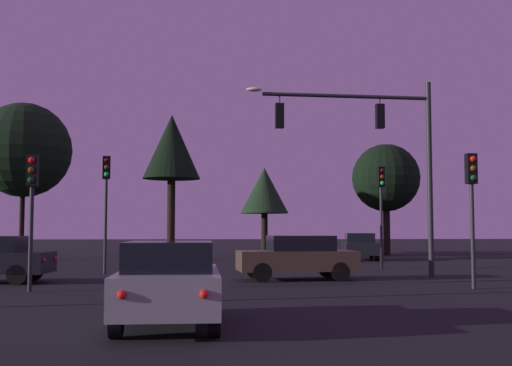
# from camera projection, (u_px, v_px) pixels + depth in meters

# --- Properties ---
(ground_plane) EXTENTS (168.00, 168.00, 0.00)m
(ground_plane) POSITION_uv_depth(u_px,v_px,m) (247.00, 267.00, 29.81)
(ground_plane) COLOR black
(ground_plane) RESTS_ON ground
(traffic_signal_mast_arm) EXTENTS (6.92, 0.70, 7.22)m
(traffic_signal_mast_arm) POSITION_uv_depth(u_px,v_px,m) (378.00, 141.00, 23.88)
(traffic_signal_mast_arm) COLOR #232326
(traffic_signal_mast_arm) RESTS_ON ground
(traffic_light_corner_left) EXTENTS (0.32, 0.36, 3.98)m
(traffic_light_corner_left) POSITION_uv_depth(u_px,v_px,m) (472.00, 192.00, 19.18)
(traffic_light_corner_left) COLOR #232326
(traffic_light_corner_left) RESTS_ON ground
(traffic_light_corner_right) EXTENTS (0.34, 0.37, 4.61)m
(traffic_light_corner_right) POSITION_uv_depth(u_px,v_px,m) (106.00, 191.00, 25.50)
(traffic_light_corner_right) COLOR #232326
(traffic_light_corner_right) RESTS_ON ground
(traffic_light_median) EXTENTS (0.31, 0.36, 3.84)m
(traffic_light_median) POSITION_uv_depth(u_px,v_px,m) (32.00, 194.00, 18.30)
(traffic_light_median) COLOR #232326
(traffic_light_median) RESTS_ON ground
(traffic_light_far_side) EXTENTS (0.35, 0.38, 4.50)m
(traffic_light_far_side) POSITION_uv_depth(u_px,v_px,m) (381.00, 197.00, 28.66)
(traffic_light_far_side) COLOR #232326
(traffic_light_far_side) RESTS_ON ground
(car_nearside_lane) EXTENTS (1.84, 4.12, 1.52)m
(car_nearside_lane) POSITION_uv_depth(u_px,v_px,m) (169.00, 282.00, 11.75)
(car_nearside_lane) COLOR gray
(car_nearside_lane) RESTS_ON ground
(car_crossing_left) EXTENTS (4.21, 2.20, 1.52)m
(car_crossing_left) POSITION_uv_depth(u_px,v_px,m) (297.00, 257.00, 22.44)
(car_crossing_left) COLOR #473828
(car_crossing_left) RESTS_ON ground
(car_far_lane) EXTENTS (2.30, 4.24, 1.52)m
(car_far_lane) POSITION_uv_depth(u_px,v_px,m) (360.00, 246.00, 36.90)
(car_far_lane) COLOR black
(car_far_lane) RESTS_ON ground
(tree_behind_sign) EXTENTS (3.41, 3.41, 6.09)m
(tree_behind_sign) POSITION_uv_depth(u_px,v_px,m) (264.00, 191.00, 46.00)
(tree_behind_sign) COLOR black
(tree_behind_sign) RESTS_ON ground
(tree_left_far) EXTENTS (5.50, 5.50, 9.09)m
(tree_left_far) POSITION_uv_depth(u_px,v_px,m) (24.00, 150.00, 37.82)
(tree_left_far) COLOR black
(tree_left_far) RESTS_ON ground
(tree_center_horizon) EXTENTS (4.57, 4.57, 7.51)m
(tree_center_horizon) POSITION_uv_depth(u_px,v_px,m) (386.00, 178.00, 44.04)
(tree_center_horizon) COLOR black
(tree_center_horizon) RESTS_ON ground
(tree_right_cluster) EXTENTS (3.12, 3.12, 7.99)m
(tree_right_cluster) POSITION_uv_depth(u_px,v_px,m) (172.00, 148.00, 35.37)
(tree_right_cluster) COLOR black
(tree_right_cluster) RESTS_ON ground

